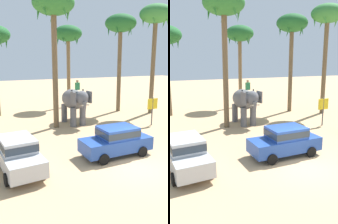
% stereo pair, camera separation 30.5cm
% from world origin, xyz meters
% --- Properties ---
extents(ground_plane, '(120.00, 120.00, 0.00)m').
position_xyz_m(ground_plane, '(0.00, 0.00, 0.00)').
color(ground_plane, tan).
extents(car_sedan_foreground, '(4.12, 1.92, 1.70)m').
position_xyz_m(car_sedan_foreground, '(-0.07, 1.84, 0.93)').
color(car_sedan_foreground, '#23479E').
rests_on(car_sedan_foreground, ground).
extents(car_parked_far_side, '(2.05, 4.19, 1.70)m').
position_xyz_m(car_parked_far_side, '(-5.56, 2.35, 0.93)').
color(car_parked_far_side, '#B7BABF').
rests_on(car_parked_far_side, ground).
extents(elephant_with_mahout, '(1.73, 3.90, 3.88)m').
position_xyz_m(elephant_with_mahout, '(0.59, 9.30, 1.99)').
color(elephant_with_mahout, slate).
rests_on(elephant_with_mahout, ground).
extents(palm_tree_behind_elephant, '(3.20, 3.20, 10.54)m').
position_xyz_m(palm_tree_behind_elephant, '(-1.17, 9.03, 9.20)').
color(palm_tree_behind_elephant, brown).
rests_on(palm_tree_behind_elephant, ground).
extents(palm_tree_near_hut, '(3.20, 3.20, 10.06)m').
position_xyz_m(palm_tree_near_hut, '(7.15, 12.25, 8.78)').
color(palm_tree_near_hut, brown).
rests_on(palm_tree_near_hut, ground).
extents(palm_tree_far_back, '(3.20, 3.20, 9.37)m').
position_xyz_m(palm_tree_far_back, '(3.35, 17.14, 8.14)').
color(palm_tree_far_back, brown).
rests_on(palm_tree_far_back, ground).
extents(palm_tree_leaning_seaward, '(3.20, 3.20, 10.81)m').
position_xyz_m(palm_tree_leaning_seaward, '(9.70, 9.96, 9.44)').
color(palm_tree_leaning_seaward, brown).
rests_on(palm_tree_leaning_seaward, ground).
extents(signboard_yellow, '(1.00, 0.10, 2.40)m').
position_xyz_m(signboard_yellow, '(6.36, 6.05, 1.69)').
color(signboard_yellow, '#4C4C51').
rests_on(signboard_yellow, ground).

